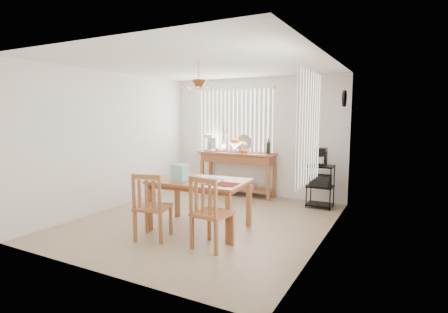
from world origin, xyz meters
The scene contains 10 objects.
ground centered at (0.00, 0.00, -0.01)m, with size 4.00×4.50×0.01m, color tan.
room_shell centered at (0.00, 0.02, 1.69)m, with size 4.20×4.70×2.70m.
sideboard centered at (-0.31, 1.99, 0.72)m, with size 1.72×0.48×0.97m.
sideboard_items centered at (-0.60, 2.01, 1.12)m, with size 1.63×0.41×0.74m.
wire_cart centered at (1.55, 1.79, 0.50)m, with size 0.49×0.39×0.83m.
cart_items centered at (1.55, 1.80, 0.98)m, with size 0.19×0.23×0.34m.
dining_table centered at (0.17, -0.39, 0.70)m, with size 1.52×1.03×0.79m.
table_items centered at (0.03, -0.52, 0.88)m, with size 1.15×0.51×0.25m.
chair_left centered at (-0.20, -1.11, 0.48)m, with size 0.55×0.55×0.98m.
chair_right centered at (0.73, -1.02, 0.49)m, with size 0.50×0.50×1.00m.
Camera 1 is at (3.01, -4.95, 1.81)m, focal length 28.00 mm.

